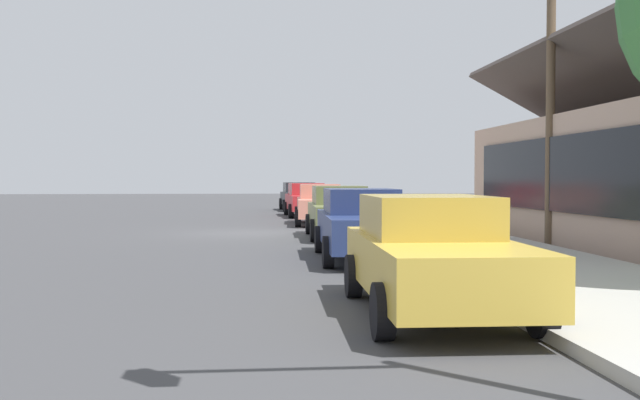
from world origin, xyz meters
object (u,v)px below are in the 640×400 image
Objects in this scene: car_olive at (340,211)px; car_mustard at (432,253)px; car_coral at (320,204)px; fire_hydrant_red at (356,212)px; car_cherry at (307,199)px; utility_pole_wooden at (550,100)px; car_navy at (362,223)px; car_charcoal at (299,196)px.

car_olive is 12.35m from car_mustard.
car_coral reaches higher than fire_hydrant_red.
car_mustard is (12.35, -0.23, 0.00)m from car_olive.
car_coral is at bearing -115.66° from fire_hydrant_red.
utility_pole_wooden is (15.47, 5.44, 3.11)m from car_cherry.
car_mustard is at bearing -31.41° from utility_pole_wooden.
car_cherry is 18.04m from car_navy.
car_cherry and car_mustard have the same top height.
car_cherry is 1.03× the size of car_coral.
car_coral is 0.96× the size of car_navy.
car_mustard is at bearing -4.87° from fire_hydrant_red.
car_mustard is 6.65× the size of fire_hydrant_red.
car_olive is 6.50× the size of fire_hydrant_red.
car_olive is at bearing 179.96° from car_navy.
utility_pole_wooden reaches higher than car_navy.
car_navy is at bearing 2.21° from car_coral.
car_cherry is 6.88× the size of fire_hydrant_red.
car_navy is (12.15, -0.16, 0.00)m from car_coral.
utility_pole_wooden is (21.71, 5.39, 3.11)m from car_charcoal.
car_mustard is (24.53, -0.09, 0.00)m from car_cherry.
fire_hydrant_red is at bearing 10.91° from car_cherry.
car_charcoal is 12.14m from car_coral.
fire_hydrant_red is (6.54, 1.44, -0.32)m from car_cherry.
car_navy is 6.49m from car_mustard.
car_olive is (6.29, 0.04, -0.00)m from car_coral.
car_olive is at bearing -121.80° from utility_pole_wooden.
car_mustard is at bearing -1.72° from car_cherry.
car_coral is 6.29m from car_olive.
car_charcoal and car_olive have the same top height.
car_olive is at bearing -13.00° from fire_hydrant_red.
car_charcoal is 0.95× the size of car_coral.
car_charcoal is 6.24m from car_cherry.
car_coral and car_olive have the same top height.
car_mustard is (18.63, -0.19, 0.00)m from car_coral.
car_coral is at bearing -179.16° from car_mustard.
car_mustard is at bearing -2.24° from car_charcoal.
car_cherry is at bearing -160.62° from utility_pole_wooden.
fire_hydrant_red is (-11.50, 1.50, -0.32)m from car_navy.
utility_pole_wooden reaches higher than car_charcoal.
car_navy is at bearing -64.96° from utility_pole_wooden.
car_cherry is 5.89m from car_coral.
car_cherry is at bearing -177.83° from car_olive.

